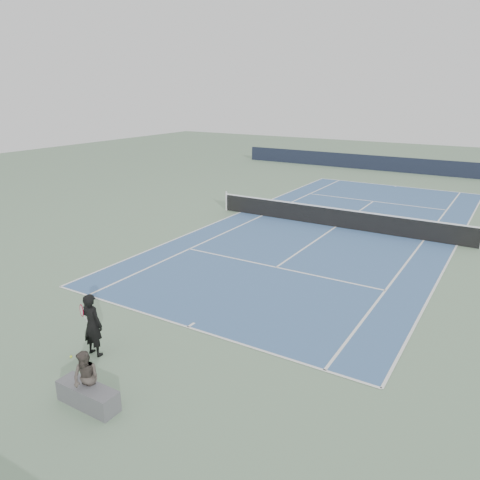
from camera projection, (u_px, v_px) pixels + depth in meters
The scene contains 7 objects.
ground at pixel (336, 227), 22.92m from camera, with size 80.00×80.00×0.00m, color slate.
court_surface at pixel (336, 227), 22.92m from camera, with size 10.97×23.77×0.01m, color #3C5E8E.
tennis_net at pixel (336, 217), 22.77m from camera, with size 12.90×0.10×1.07m.
windscreen_far at pixel (415, 166), 37.27m from camera, with size 30.00×0.25×1.20m, color black.
tennis_player at pixel (92, 325), 11.70m from camera, with size 0.77×0.46×1.67m.
tennis_ball at pixel (71, 357), 11.77m from camera, with size 0.06×0.06×0.06m, color #C5DB2C.
spectator_bench at pixel (87, 387), 9.88m from camera, with size 1.52×0.66×1.28m.
Camera 1 is at (7.44, -21.24, 6.46)m, focal length 35.00 mm.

